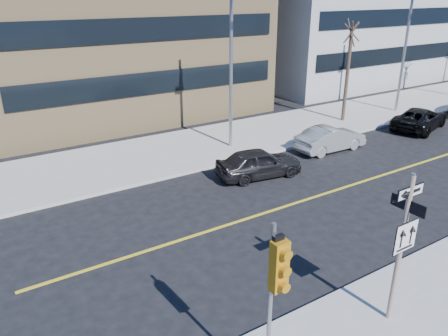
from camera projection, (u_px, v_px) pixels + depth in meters
ground at (319, 273)px, 13.34m from camera, size 120.00×120.00×0.00m
far_sidewalk at (384, 108)px, 31.65m from camera, size 66.00×6.00×0.15m
road_centerline at (435, 158)px, 22.44m from camera, size 40.00×0.14×0.01m
sign_pole at (402, 242)px, 10.46m from camera, size 0.92×0.92×4.06m
traffic_signal at (277, 280)px, 8.12m from camera, size 0.32×0.45×4.00m
parked_car_a at (259, 163)px, 20.01m from camera, size 2.22×4.21×1.37m
parked_car_b at (331, 139)px, 23.32m from camera, size 1.51×4.07×1.33m
parked_car_c at (420, 118)px, 27.02m from camera, size 3.46×5.19×1.32m
streetlight_a at (234, 60)px, 21.93m from camera, size 0.55×2.25×8.00m
streetlight_b at (409, 43)px, 28.92m from camera, size 0.55×2.25×8.00m
street_tree_west at (352, 35)px, 26.55m from camera, size 1.80×1.80×6.35m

